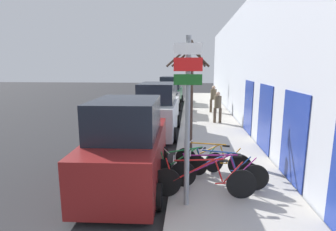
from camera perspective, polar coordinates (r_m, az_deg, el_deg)
ground_plane at (r=12.71m, az=-2.07°, el=-4.09°), size 80.00×80.00×0.00m
sidewalk_curb at (r=15.38m, az=8.84°, el=-1.33°), size 3.20×32.00×0.15m
building_facade at (r=15.21m, az=15.90°, el=10.23°), size 0.23×32.00×6.50m
signpost at (r=5.58m, az=4.24°, el=-0.16°), size 0.59×0.13×3.70m
bicycle_0 at (r=6.43m, az=7.76°, el=-13.95°), size 2.49×0.44×0.98m
bicycle_1 at (r=6.94m, az=10.96°, el=-12.32°), size 2.49×0.44×0.93m
bicycle_2 at (r=7.48m, az=11.75°, el=-10.96°), size 1.95×0.78×0.83m
bicycle_3 at (r=7.57m, az=4.50°, el=-10.45°), size 2.08×0.93×0.83m
bicycle_4 at (r=7.87m, az=9.53°, el=-9.54°), size 2.17×0.73×0.91m
parked_car_0 at (r=7.32m, az=-8.73°, el=-6.67°), size 2.16×4.53×2.39m
parked_car_1 at (r=12.55m, az=-2.20°, el=0.97°), size 1.99×4.72×2.47m
parked_car_2 at (r=17.74m, az=-0.89°, el=3.35°), size 2.18×4.23×2.14m
parked_car_3 at (r=22.80m, az=0.61°, el=5.18°), size 2.07×4.50×2.38m
pedestrian_near at (r=14.64m, az=10.79°, el=2.27°), size 0.45×0.38×1.73m
pedestrian_far at (r=18.01m, az=9.87°, el=4.00°), size 0.48×0.40×1.81m
street_tree at (r=9.40m, az=4.83°, el=3.21°), size 1.48×0.59×3.99m
traffic_light at (r=21.22m, az=4.76°, el=10.07°), size 0.20×0.30×4.50m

